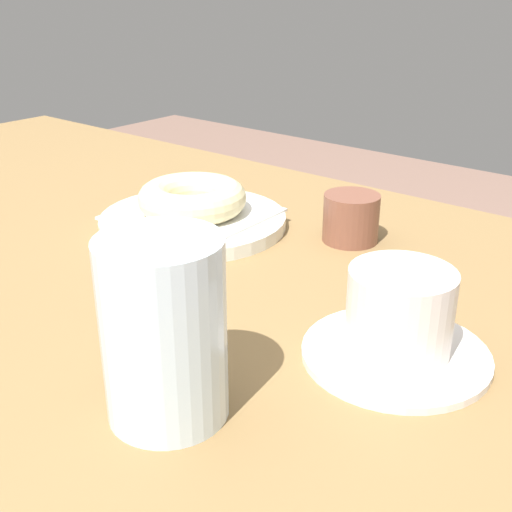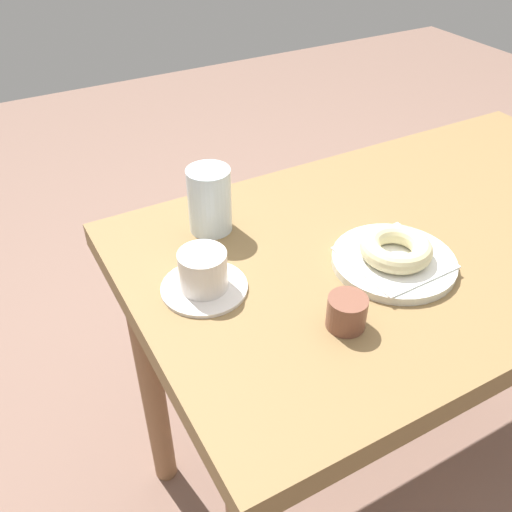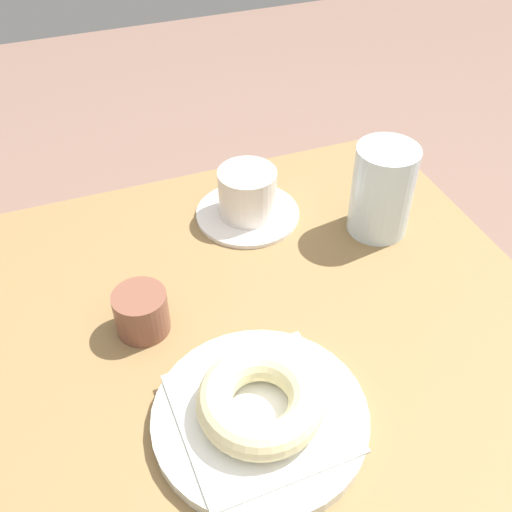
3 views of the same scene
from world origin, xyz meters
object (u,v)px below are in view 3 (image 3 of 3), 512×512
donut_sugar_ring (260,401)px  sugar_jar (141,312)px  coffee_cup (247,197)px  water_glass (382,190)px  plate_sugar_ring (260,417)px

donut_sugar_ring → sugar_jar: bearing=26.5°
sugar_jar → coffee_cup: bearing=-49.9°
donut_sugar_ring → water_glass: size_ratio=0.99×
donut_sugar_ring → water_glass: water_glass is taller
donut_sugar_ring → coffee_cup: (0.31, -0.10, -0.00)m
plate_sugar_ring → coffee_cup: (0.31, -0.10, 0.02)m
water_glass → coffee_cup: water_glass is taller
water_glass → sugar_jar: (-0.07, 0.33, -0.03)m
plate_sugar_ring → sugar_jar: sugar_jar is taller
coffee_cup → sugar_jar: size_ratio=2.35×
plate_sugar_ring → coffee_cup: bearing=-17.8°
plate_sugar_ring → coffee_cup: 0.32m
coffee_cup → sugar_jar: bearing=130.1°
water_glass → coffee_cup: size_ratio=0.87×
plate_sugar_ring → coffee_cup: coffee_cup is taller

